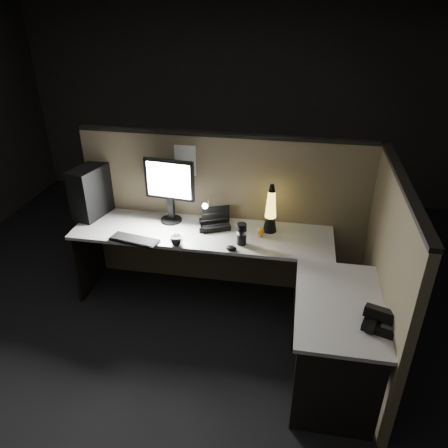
% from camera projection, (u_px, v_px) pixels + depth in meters
% --- Properties ---
extents(floor, '(6.00, 6.00, 0.00)m').
position_uv_depth(floor, '(206.00, 343.00, 3.67)').
color(floor, black).
rests_on(floor, ground).
extents(room_shell, '(6.00, 6.00, 6.00)m').
position_uv_depth(room_shell, '(201.00, 161.00, 2.89)').
color(room_shell, silver).
rests_on(room_shell, ground).
extents(partition_back, '(2.66, 0.06, 1.50)m').
position_uv_depth(partition_back, '(225.00, 214.00, 4.11)').
color(partition_back, brown).
rests_on(partition_back, ground).
extents(partition_right, '(0.06, 1.66, 1.50)m').
position_uv_depth(partition_right, '(384.00, 280.00, 3.20)').
color(partition_right, brown).
rests_on(partition_right, ground).
extents(desk, '(2.60, 1.60, 0.73)m').
position_uv_depth(desk, '(232.00, 271.00, 3.58)').
color(desk, beige).
rests_on(desk, ground).
extents(pc_tower, '(0.31, 0.49, 0.48)m').
position_uv_depth(pc_tower, '(93.00, 190.00, 4.06)').
color(pc_tower, black).
rests_on(pc_tower, desk).
extents(monitor, '(0.46, 0.20, 0.59)m').
position_uv_depth(monitor, '(169.00, 185.00, 3.88)').
color(monitor, black).
rests_on(monitor, desk).
extents(keyboard, '(0.44, 0.22, 0.02)m').
position_uv_depth(keyboard, '(135.00, 240.00, 3.71)').
color(keyboard, black).
rests_on(keyboard, desk).
extents(mouse, '(0.11, 0.10, 0.04)m').
position_uv_depth(mouse, '(231.00, 248.00, 3.58)').
color(mouse, black).
rests_on(mouse, desk).
extents(clip_lamp, '(0.05, 0.20, 0.25)m').
position_uv_depth(clip_lamp, '(207.00, 211.00, 3.89)').
color(clip_lamp, silver).
rests_on(clip_lamp, desk).
extents(organizer, '(0.31, 0.30, 0.19)m').
position_uv_depth(organizer, '(215.00, 222.00, 3.93)').
color(organizer, black).
rests_on(organizer, desk).
extents(lava_lamp, '(0.12, 0.12, 0.45)m').
position_uv_depth(lava_lamp, '(271.00, 212.00, 3.78)').
color(lava_lamp, black).
rests_on(lava_lamp, desk).
extents(travel_mug, '(0.09, 0.09, 0.19)m').
position_uv_depth(travel_mug, '(242.00, 234.00, 3.63)').
color(travel_mug, black).
rests_on(travel_mug, desk).
extents(steel_mug, '(0.14, 0.14, 0.09)m').
position_uv_depth(steel_mug, '(177.00, 240.00, 3.64)').
color(steel_mug, silver).
rests_on(steel_mug, desk).
extents(figurine, '(0.06, 0.06, 0.06)m').
position_uv_depth(figurine, '(261.00, 231.00, 3.76)').
color(figurine, '#FF9E28').
rests_on(figurine, desk).
extents(pinned_paper, '(0.20, 0.00, 0.28)m').
position_uv_depth(pinned_paper, '(185.00, 160.00, 3.89)').
color(pinned_paper, white).
rests_on(pinned_paper, partition_back).
extents(desk_phone, '(0.26, 0.25, 0.13)m').
position_uv_depth(desk_phone, '(380.00, 320.00, 2.77)').
color(desk_phone, black).
rests_on(desk_phone, desk).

